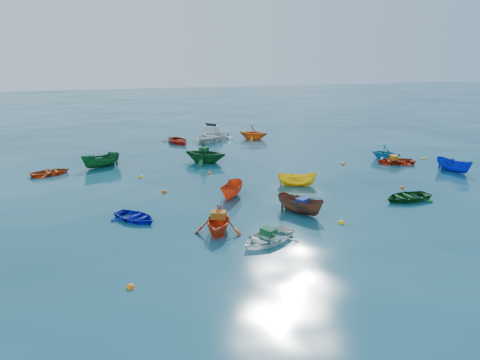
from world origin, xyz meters
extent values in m
plane|color=#093646|center=(0.00, 0.00, 0.00)|extent=(160.00, 160.00, 0.00)
imported|color=#0D0EAB|center=(-6.87, 0.38, 0.00)|extent=(3.09, 3.17, 0.54)
imported|color=white|center=(-1.06, -4.05, 0.00)|extent=(3.71, 3.40, 0.63)
imported|color=brown|center=(1.87, -0.79, 0.00)|extent=(2.51, 2.96, 1.10)
imported|color=red|center=(-3.00, -2.35, 0.00)|extent=(3.16, 3.38, 1.44)
imported|color=yellow|center=(3.61, 4.12, 0.00)|extent=(2.72, 1.82, 0.98)
imported|color=#104618|center=(8.82, -0.29, 0.00)|extent=(3.21, 2.49, 0.61)
imported|color=teal|center=(13.16, 9.21, 0.00)|extent=(3.12, 3.22, 1.29)
imported|color=#C43F10|center=(-12.28, 11.06, 0.00)|extent=(3.16, 2.73, 0.55)
imported|color=#D74214|center=(-1.07, 2.83, 0.00)|extent=(2.25, 2.83, 1.04)
imported|color=#135321|center=(-1.02, 11.80, 0.00)|extent=(4.39, 4.27, 1.76)
imported|color=red|center=(13.16, 7.82, 0.00)|extent=(3.29, 2.68, 0.60)
imported|color=#0F21C1|center=(15.90, 4.63, 0.00)|extent=(1.87, 2.95, 1.07)
imported|color=#A71A0D|center=(-2.09, 20.02, 0.00)|extent=(2.95, 3.56, 0.64)
imported|color=orange|center=(5.27, 20.01, 0.00)|extent=(3.68, 3.57, 1.48)
imported|color=#124E22|center=(-8.83, 12.34, 0.00)|extent=(3.18, 2.23, 1.15)
imported|color=silver|center=(1.16, 20.38, 0.00)|extent=(5.65, 5.67, 1.57)
cube|color=#134F27|center=(-0.98, -4.00, 0.48)|extent=(0.78, 0.84, 0.33)
cube|color=navy|center=(1.95, -0.91, 0.72)|extent=(0.89, 0.85, 0.34)
cube|color=#B35612|center=(-2.98, -2.31, 0.89)|extent=(0.86, 0.76, 0.35)
cube|color=#134F27|center=(-1.10, 11.86, 1.05)|extent=(0.82, 0.87, 0.34)
cube|color=#CB6A14|center=(13.06, 7.85, 0.47)|extent=(0.68, 0.80, 0.34)
sphere|color=orange|center=(-7.35, -6.85, 0.00)|extent=(0.34, 0.34, 0.34)
sphere|color=yellow|center=(3.36, -2.78, 0.00)|extent=(0.36, 0.36, 0.36)
sphere|color=#E7530C|center=(9.91, 1.88, 0.00)|extent=(0.29, 0.29, 0.29)
sphere|color=#D0440B|center=(-4.91, 4.81, 0.00)|extent=(0.33, 0.33, 0.33)
sphere|color=yellow|center=(1.74, 1.82, 0.00)|extent=(0.37, 0.37, 0.37)
sphere|color=#FB5E0D|center=(9.10, 8.52, 0.00)|extent=(0.31, 0.31, 0.31)
sphere|color=yellow|center=(-6.12, 8.63, 0.00)|extent=(0.34, 0.34, 0.34)
sphere|color=#F3570D|center=(-1.35, 8.46, 0.00)|extent=(0.29, 0.29, 0.29)
sphere|color=gold|center=(16.19, 8.41, 0.00)|extent=(0.33, 0.33, 0.33)
camera|label=1|loc=(-7.35, -23.16, 8.77)|focal=35.00mm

